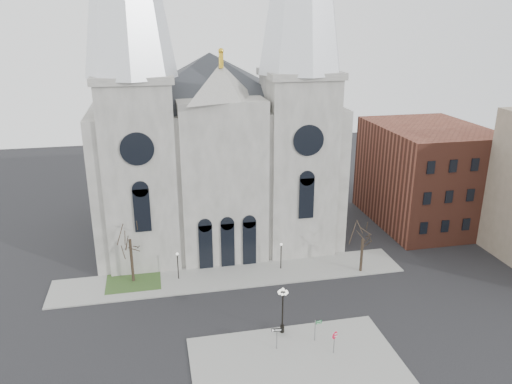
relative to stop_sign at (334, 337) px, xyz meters
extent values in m
plane|color=black|center=(-6.55, 4.80, -1.79)|extent=(160.00, 160.00, 0.00)
cube|color=gray|center=(-3.55, -0.20, -1.72)|extent=(18.00, 10.00, 0.14)
cube|color=gray|center=(-6.55, 15.80, -1.72)|extent=(40.00, 6.00, 0.14)
cube|color=#2C491F|center=(-17.55, 16.80, -1.70)|extent=(6.00, 5.00, 0.18)
cube|color=gray|center=(-6.55, 30.80, 7.21)|extent=(30.00, 24.00, 18.00)
pyramid|color=#2D3035|center=(-6.55, 30.80, 22.21)|extent=(33.00, 26.40, 6.00)
cube|color=gray|center=(-16.05, 22.30, 9.21)|extent=(8.00, 8.00, 22.00)
cylinder|color=black|center=(-16.05, 18.25, 13.21)|extent=(3.60, 0.30, 3.60)
cube|color=gray|center=(2.95, 22.30, 9.21)|extent=(8.00, 8.00, 22.00)
cylinder|color=black|center=(2.95, 18.25, 13.21)|extent=(3.60, 0.30, 3.60)
cube|color=gray|center=(-6.55, 20.80, 7.96)|extent=(10.00, 5.00, 19.50)
pyramid|color=gray|center=(-6.55, 20.80, 19.71)|extent=(11.00, 5.00, 4.00)
cube|color=brown|center=(23.45, 26.80, 5.21)|extent=(14.00, 18.00, 14.00)
cylinder|color=black|center=(-17.55, 16.80, 0.84)|extent=(0.32, 0.32, 5.25)
cylinder|color=black|center=(8.45, 13.80, 0.31)|extent=(0.32, 0.32, 4.20)
cylinder|color=black|center=(-12.55, 16.30, -0.15)|extent=(0.12, 0.12, 3.00)
sphere|color=white|center=(-12.55, 16.30, 1.45)|extent=(0.32, 0.32, 0.32)
cylinder|color=black|center=(-0.55, 16.30, -0.15)|extent=(0.12, 0.12, 3.00)
sphere|color=white|center=(-0.55, 16.30, 1.45)|extent=(0.32, 0.32, 0.32)
cylinder|color=slate|center=(0.00, 0.00, -0.54)|extent=(0.09, 0.09, 2.22)
cylinder|color=red|center=(0.00, 0.00, 0.23)|extent=(0.77, 0.15, 0.77)
cylinder|color=white|center=(0.00, 0.00, 0.23)|extent=(0.82, 0.14, 0.83)
cube|color=white|center=(0.00, 0.00, 0.36)|extent=(0.42, 0.08, 0.10)
cube|color=white|center=(0.00, 0.00, 0.10)|extent=(0.48, 0.09, 0.10)
cylinder|color=black|center=(-3.64, 3.97, 0.44)|extent=(0.15, 0.15, 4.17)
cylinder|color=black|center=(-3.64, 3.97, -1.29)|extent=(0.40, 0.40, 0.73)
sphere|color=white|center=(-3.64, 3.97, 2.93)|extent=(0.29, 0.29, 0.29)
cylinder|color=slate|center=(-4.76, 1.67, -0.53)|extent=(0.10, 0.10, 2.23)
cube|color=black|center=(-4.76, 1.67, 0.32)|extent=(0.97, 0.18, 0.32)
cylinder|color=slate|center=(-1.06, 2.10, -0.59)|extent=(0.09, 0.09, 2.12)
cube|color=#0E6228|center=(-0.73, 2.15, 0.33)|extent=(0.60, 0.12, 0.14)
cube|color=#0E6228|center=(-0.73, 2.15, 0.14)|extent=(0.60, 0.12, 0.14)
camera|label=1|loc=(-14.34, -34.66, 26.32)|focal=35.00mm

